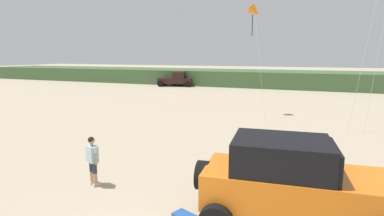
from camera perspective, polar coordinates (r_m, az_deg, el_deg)
dune_ridge at (r=44.22m, az=9.85°, el=5.57°), size 90.00×8.53×2.08m
jeep at (r=8.11m, az=18.08°, el=-12.88°), size 4.95×2.77×2.26m
person_watching at (r=10.62m, az=-18.05°, el=-8.92°), size 0.58×0.43×1.67m
distant_pickup at (r=42.07m, az=-2.98°, el=5.35°), size 4.92×3.36×1.98m
kite_pink_ribbon at (r=22.29m, az=11.66°, el=17.18°), size 2.02×3.49×7.72m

